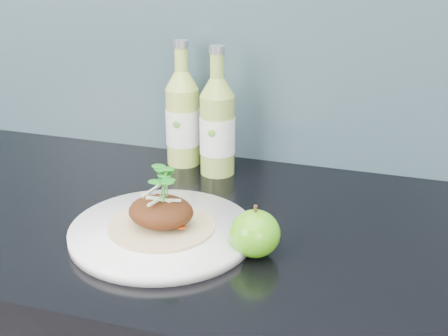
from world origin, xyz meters
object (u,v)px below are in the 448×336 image
Objects in this scene: green_apple at (255,234)px; dinner_plate at (162,232)px; cider_bottle_right at (217,127)px; cider_bottle_left at (183,118)px.

dinner_plate is at bearing 176.59° from green_apple.
green_apple is 0.38× the size of cider_bottle_right.
cider_bottle_right is (0.08, -0.03, 0.00)m from cider_bottle_left.
cider_bottle_right reaches higher than green_apple.
cider_bottle_left is at bearing 126.85° from green_apple.
dinner_plate is 0.15m from green_apple.
dinner_plate is 3.58× the size of green_apple.
dinner_plate is at bearing -111.00° from cider_bottle_right.
green_apple is 0.38× the size of cider_bottle_left.
dinner_plate is 1.36× the size of cider_bottle_right.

